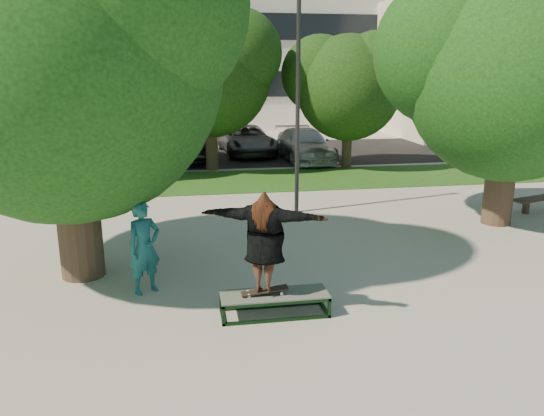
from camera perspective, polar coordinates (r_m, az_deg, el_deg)
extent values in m
plane|color=#A49F97|center=(10.42, 3.04, -7.82)|extent=(120.00, 120.00, 0.00)
cube|color=#174112|center=(19.55, -0.13, 3.04)|extent=(30.00, 4.00, 0.02)
cube|color=black|center=(25.78, -4.72, 5.87)|extent=(40.00, 8.00, 0.01)
cylinder|color=#38281E|center=(10.86, -20.27, 1.06)|extent=(0.84, 0.84, 3.20)
sphere|color=#0F3810|center=(10.58, -21.50, 14.16)|extent=(5.80, 5.80, 5.80)
sphere|color=#0F3810|center=(9.89, -14.89, 20.60)|extent=(4.06, 4.06, 4.06)
cylinder|color=#38281E|center=(15.02, 23.45, 3.99)|extent=(0.76, 0.76, 3.00)
sphere|color=#0F3810|center=(14.81, 24.38, 12.67)|extent=(5.20, 5.20, 5.20)
sphere|color=#0F3810|center=(14.83, 18.60, 15.72)|extent=(3.90, 3.90, 3.90)
cylinder|color=#38281E|center=(21.01, -21.62, 6.67)|extent=(0.44, 0.44, 2.80)
sphere|color=black|center=(20.85, -22.17, 12.27)|extent=(4.40, 4.40, 4.40)
sphere|color=black|center=(21.74, -24.85, 13.53)|extent=(3.30, 3.30, 3.30)
sphere|color=black|center=(20.22, -19.83, 14.63)|extent=(3.08, 3.08, 3.08)
cylinder|color=#38281E|center=(21.56, -6.54, 8.07)|extent=(0.50, 0.50, 3.00)
sphere|color=black|center=(21.41, -6.72, 13.97)|extent=(4.80, 4.80, 4.80)
sphere|color=black|center=(22.10, -10.09, 15.43)|extent=(3.60, 3.60, 3.60)
sphere|color=black|center=(21.02, -3.65, 16.32)|extent=(3.36, 3.36, 3.36)
cylinder|color=#38281E|center=(22.08, 8.08, 7.65)|extent=(0.40, 0.40, 2.60)
sphere|color=black|center=(21.92, 8.27, 12.66)|extent=(4.20, 4.20, 4.20)
sphere|color=black|center=(22.22, 5.15, 14.13)|extent=(3.15, 3.15, 3.15)
sphere|color=black|center=(21.82, 11.13, 14.46)|extent=(2.94, 2.94, 2.94)
cylinder|color=#2D2D30|center=(14.75, 2.78, 10.90)|extent=(0.12, 0.12, 6.00)
cube|color=silver|center=(41.57, -9.94, 20.16)|extent=(30.00, 14.00, 16.00)
cube|color=black|center=(34.33, -9.57, 12.97)|extent=(27.60, 0.12, 1.60)
cube|color=black|center=(34.41, -9.84, 18.80)|extent=(27.60, 0.12, 1.60)
cube|color=silver|center=(37.28, 23.84, 13.62)|extent=(15.00, 10.00, 8.00)
cube|color=#475147|center=(8.94, 0.27, -9.29)|extent=(1.80, 0.60, 0.03)
cylinder|color=white|center=(8.79, -2.48, -9.42)|extent=(0.06, 0.03, 0.06)
cylinder|color=white|center=(8.94, -2.61, -9.01)|extent=(0.06, 0.03, 0.06)
cylinder|color=white|center=(8.87, 1.03, -9.19)|extent=(0.06, 0.03, 0.06)
cylinder|color=white|center=(9.01, 0.84, -8.78)|extent=(0.06, 0.03, 0.06)
cube|color=black|center=(8.88, -0.79, -8.87)|extent=(0.78, 0.20, 0.10)
imported|color=brown|center=(8.58, -0.82, -3.67)|extent=(2.12, 1.31, 1.68)
imported|color=#185C5E|center=(9.90, -13.57, -4.14)|extent=(0.75, 0.68, 1.73)
cube|color=#453729|center=(16.67, 25.65, 0.09)|extent=(0.18, 0.18, 0.37)
imported|color=silver|center=(26.42, -21.53, 6.53)|extent=(2.04, 4.03, 1.31)
imported|color=black|center=(24.04, -9.67, 6.96)|extent=(2.25, 5.01, 1.60)
imported|color=#57585C|center=(25.51, -2.72, 7.33)|extent=(2.56, 5.02, 1.36)
imported|color=silver|center=(23.73, 3.54, 6.79)|extent=(2.18, 4.87, 1.39)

